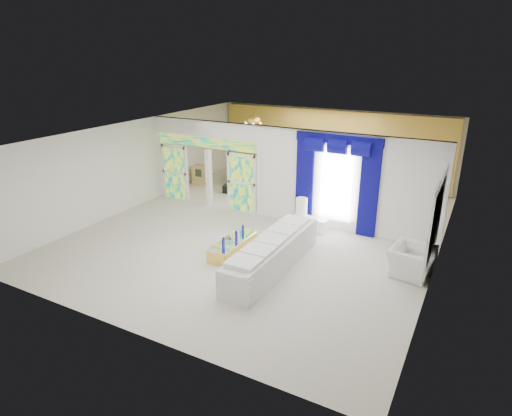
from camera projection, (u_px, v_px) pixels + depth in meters
The scene contains 22 objects.
floor at pixel (266, 228), 13.53m from camera, with size 12.00×12.00×0.00m, color #B7AF9E.
dividing_wall at pixel (345, 183), 12.88m from camera, with size 5.70×0.18×3.00m, color white.
dividing_header at pixel (205, 129), 14.68m from camera, with size 4.30×0.18×0.55m, color white.
stained_panel_left at pixel (175, 172), 15.91m from camera, with size 0.95×0.04×2.00m, color #994C3F.
stained_panel_right at pixel (242, 183), 14.64m from camera, with size 0.95×0.04×2.00m, color #994C3F.
stained_transom at pixel (206, 142), 14.85m from camera, with size 4.00×0.05×0.35m, color #994C3F.
window_pane at pixel (336, 185), 12.93m from camera, with size 1.00×0.02×2.30m, color white.
blue_drape_left at pixel (305, 182), 13.37m from camera, with size 0.55×0.10×2.80m, color #07044D.
blue_drape_right at pixel (369, 191), 12.48m from camera, with size 0.55×0.10×2.80m, color #07044D.
blue_pelmet at pixel (339, 139), 12.43m from camera, with size 2.60×0.12×0.25m, color #07044D.
wall_mirror at pixel (437, 220), 9.97m from camera, with size 0.04×2.70×1.90m, color white.
gold_curtains at pixel (331, 146), 17.89m from camera, with size 9.70×0.12×2.90m, color gold.
white_sofa at pixel (273, 256), 10.88m from camera, with size 0.82×3.84×0.73m, color silver.
coffee_table at pixel (233, 247), 11.79m from camera, with size 0.57×1.70×0.38m, color gold.
console_table at pixel (310, 223), 13.39m from camera, with size 1.13×0.36×0.38m, color white.
table_lamp at pixel (301, 207), 13.36m from camera, with size 0.36×0.36×0.58m, color white.
armchair at pixel (411, 261), 10.64m from camera, with size 1.09×0.95×0.71m, color silver.
grand_piano at pixel (254, 172), 17.95m from camera, with size 1.47×1.92×0.97m, color black.
piano_bench at pixel (235, 189), 16.74m from camera, with size 0.90×0.35×0.30m, color black.
tv_console at pixel (200, 175), 17.80m from camera, with size 0.55×0.50×0.80m, color tan.
chandelier at pixel (253, 122), 16.45m from camera, with size 0.60×0.60×0.60m, color gold.
decanters at pixel (234, 237), 11.70m from camera, with size 0.17×1.21×0.25m.
Camera 1 is at (5.64, -11.14, 5.24)m, focal length 30.31 mm.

